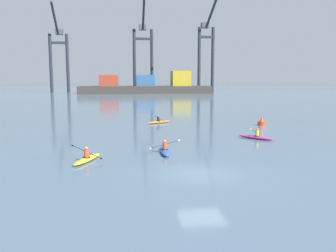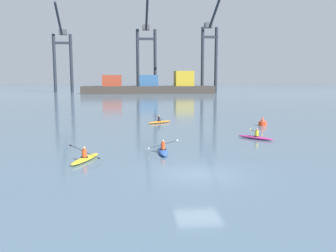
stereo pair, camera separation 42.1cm
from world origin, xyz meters
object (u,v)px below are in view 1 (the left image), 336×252
channel_buoy (262,122)px  kayak_orange (159,122)px  gantry_crane_west (59,52)px  gantry_crane_east_mid (207,47)px  kayak_magenta (256,137)px  kayak_blue (165,150)px  container_barge (146,87)px  kayak_yellow (87,158)px  gantry_crane_west_mid (143,48)px

channel_buoy → kayak_orange: (-11.38, 3.45, -0.19)m
gantry_crane_west → gantry_crane_east_mid: size_ratio=0.95×
kayak_magenta → kayak_blue: kayak_magenta is taller
channel_buoy → gantry_crane_west: bearing=111.2°
gantry_crane_west → kayak_blue: (27.87, -117.95, -15.48)m
kayak_orange → container_barge: bearing=87.4°
kayak_yellow → kayak_magenta: bearing=26.0°
gantry_crane_east_mid → kayak_yellow: size_ratio=10.14×
gantry_crane_east_mid → channel_buoy: gantry_crane_east_mid is taller
gantry_crane_west_mid → kayak_yellow: gantry_crane_west_mid is taller
gantry_crane_east_mid → kayak_orange: (-27.49, -92.23, -17.16)m
channel_buoy → kayak_blue: bearing=-133.3°
container_barge → kayak_blue: 103.78m
kayak_blue → kayak_orange: (1.23, 16.84, 0.00)m
gantry_crane_west_mid → kayak_orange: bearing=-92.1°
container_barge → kayak_yellow: bearing=-95.6°
gantry_crane_west_mid → gantry_crane_east_mid: 24.62m
gantry_crane_west → kayak_blue: gantry_crane_west is taller
kayak_magenta → gantry_crane_west_mid: bearing=92.0°
gantry_crane_west_mid → kayak_yellow: (-9.93, -116.56, -17.06)m
channel_buoy → kayak_magenta: bearing=-114.9°
gantry_crane_east_mid → channel_buoy: bearing=-99.6°
kayak_magenta → kayak_yellow: size_ratio=0.89×
gantry_crane_west_mid → kayak_blue: gantry_crane_west_mid is taller
gantry_crane_east_mid → kayak_blue: (-28.72, -109.08, -17.16)m
gantry_crane_west → kayak_yellow: bearing=-79.3°
container_barge → kayak_yellow: 106.11m
kayak_magenta → container_barge: bearing=92.0°
kayak_orange → kayak_blue: bearing=-94.2°
container_barge → kayak_orange: bearing=-92.6°
kayak_magenta → kayak_orange: bearing=121.5°
gantry_crane_west_mid → kayak_magenta: 111.20m
gantry_crane_west → channel_buoy: 113.16m
gantry_crane_west → channel_buoy: (40.48, -104.56, -15.29)m
kayak_orange → kayak_yellow: bearing=-108.9°
container_barge → kayak_magenta: (3.39, -98.82, -2.37)m
gantry_crane_west → gantry_crane_east_mid: 57.31m
gantry_crane_west_mid → gantry_crane_east_mid: gantry_crane_west_mid is taller
kayak_blue → kayak_orange: size_ratio=1.08×
kayak_magenta → kayak_blue: bearing=-150.9°
container_barge → gantry_crane_west: gantry_crane_west is taller
channel_buoy → gantry_crane_west_mid: bearing=94.4°
gantry_crane_east_mid → channel_buoy: size_ratio=34.30×
gantry_crane_west_mid → kayak_orange: (-3.50, -97.77, -17.06)m
kayak_blue → kayak_yellow: (-5.20, -1.95, 0.00)m
container_barge → gantry_crane_east_mid: size_ratio=1.38×
channel_buoy → kayak_magenta: (-3.99, -8.59, -0.19)m
container_barge → kayak_blue: container_barge is taller
container_barge → kayak_blue: size_ratio=13.88×
gantry_crane_west → kayak_blue: size_ratio=9.53×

